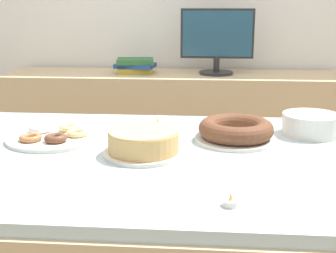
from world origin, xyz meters
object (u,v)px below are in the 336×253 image
(pastry_platter, at_px, (54,136))
(plate_stack, at_px, (311,124))
(computer_monitor, at_px, (217,42))
(cake_chocolate_round, at_px, (143,143))
(book_stack, at_px, (135,66))
(tealight_near_cakes, at_px, (231,202))
(tealight_near_front, at_px, (158,124))
(cake_golden_bundt, at_px, (236,131))

(pastry_platter, xyz_separation_m, plate_stack, (0.93, 0.14, 0.03))
(computer_monitor, relative_size, cake_chocolate_round, 1.61)
(computer_monitor, bearing_deg, book_stack, 179.83)
(plate_stack, relative_size, tealight_near_cakes, 5.25)
(book_stack, height_order, tealight_near_cakes, book_stack)
(pastry_platter, height_order, tealight_near_cakes, pastry_platter)
(tealight_near_cakes, height_order, tealight_near_front, same)
(cake_golden_bundt, relative_size, pastry_platter, 0.85)
(cake_chocolate_round, height_order, tealight_near_cakes, cake_chocolate_round)
(computer_monitor, relative_size, plate_stack, 2.02)
(cake_golden_bundt, bearing_deg, cake_chocolate_round, -149.02)
(cake_chocolate_round, distance_m, pastry_platter, 0.38)
(book_stack, bearing_deg, computer_monitor, -0.17)
(pastry_platter, relative_size, plate_stack, 1.63)
(plate_stack, height_order, tealight_near_front, plate_stack)
(book_stack, distance_m, pastry_platter, 1.20)
(pastry_platter, xyz_separation_m, tealight_near_cakes, (0.61, -0.52, -0.00))
(computer_monitor, distance_m, tealight_near_front, 1.03)
(cake_chocolate_round, relative_size, cake_golden_bundt, 0.90)
(computer_monitor, xyz_separation_m, cake_chocolate_round, (-0.26, -1.33, -0.21))
(tealight_near_cakes, bearing_deg, computer_monitor, 90.16)
(book_stack, height_order, pastry_platter, book_stack)
(computer_monitor, distance_m, cake_golden_bundt, 1.17)
(computer_monitor, height_order, tealight_near_cakes, computer_monitor)
(pastry_platter, height_order, plate_stack, plate_stack)
(cake_chocolate_round, height_order, plate_stack, cake_chocolate_round)
(tealight_near_cakes, distance_m, tealight_near_front, 0.78)
(plate_stack, xyz_separation_m, tealight_near_front, (-0.58, 0.08, -0.03))
(book_stack, distance_m, cake_chocolate_round, 1.36)
(cake_chocolate_round, bearing_deg, tealight_near_front, 88.55)
(computer_monitor, bearing_deg, tealight_near_cakes, -89.84)
(computer_monitor, xyz_separation_m, plate_stack, (0.33, -1.05, -0.21))
(computer_monitor, xyz_separation_m, pastry_platter, (-0.60, -1.19, -0.24))
(cake_chocolate_round, bearing_deg, plate_stack, 25.77)
(cake_chocolate_round, bearing_deg, computer_monitor, 79.07)
(cake_chocolate_round, relative_size, plate_stack, 1.25)
(computer_monitor, distance_m, book_stack, 0.50)
(book_stack, xyz_separation_m, tealight_near_front, (0.23, -0.98, -0.10))
(cake_chocolate_round, height_order, pastry_platter, cake_chocolate_round)
(plate_stack, bearing_deg, tealight_near_cakes, -116.41)
(book_stack, relative_size, cake_golden_bundt, 0.85)
(book_stack, height_order, plate_stack, book_stack)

